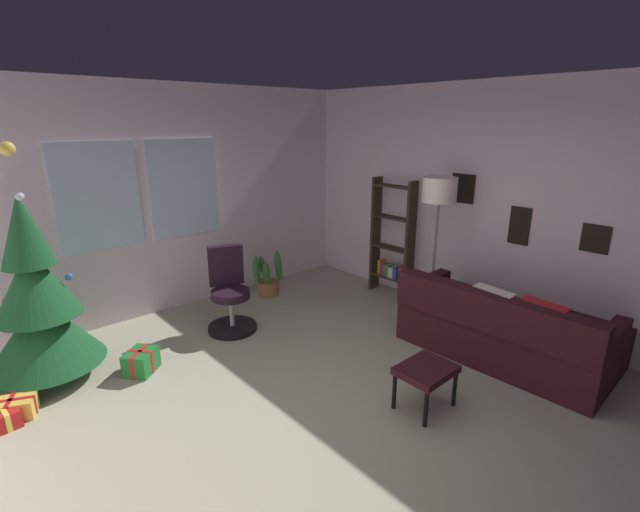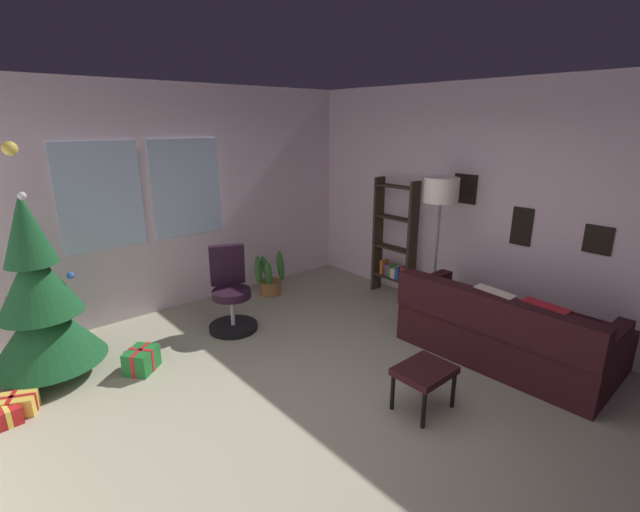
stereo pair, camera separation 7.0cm
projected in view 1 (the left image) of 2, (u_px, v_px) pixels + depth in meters
name	position (u px, v px, depth m)	size (l,w,h in m)	color
ground_plane	(339.00, 409.00, 3.84)	(5.07, 5.87, 0.10)	#A4A187
wall_back_with_windows	(172.00, 200.00, 5.53)	(5.07, 0.12, 2.78)	silver
wall_right_with_frames	(503.00, 207.00, 5.07)	(0.12, 5.87, 2.78)	silver
couch	(515.00, 332.00, 4.49)	(1.48, 2.01, 0.80)	black
footstool	(426.00, 373.00, 3.70)	(0.47, 0.38, 0.39)	black
holiday_tree	(39.00, 305.00, 4.02)	(0.99, 0.99, 2.18)	#4C331E
gift_box_red	(3.00, 415.00, 3.57)	(0.22, 0.36, 0.16)	red
gift_box_green	(141.00, 362.00, 4.29)	(0.38, 0.37, 0.23)	#1E722D
gift_box_gold	(12.00, 409.00, 3.64)	(0.39, 0.32, 0.17)	gold
office_chair	(230.00, 298.00, 5.12)	(0.56, 0.58, 0.98)	black
bookshelf	(392.00, 244.00, 6.06)	(0.18, 0.64, 1.61)	#33271C
floor_lamp	(439.00, 199.00, 5.06)	(0.39, 0.39, 1.73)	slate
potted_plant	(268.00, 279.00, 6.16)	(0.45, 0.34, 0.63)	#926135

